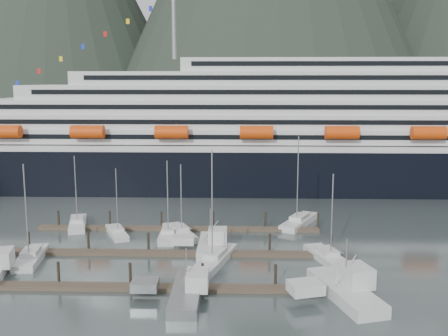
{
  "coord_description": "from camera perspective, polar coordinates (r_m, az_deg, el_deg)",
  "views": [
    {
      "loc": [
        5.54,
        -70.43,
        25.16
      ],
      "look_at": [
        2.7,
        22.0,
        9.81
      ],
      "focal_mm": 42.0,
      "sensor_mm": 36.0,
      "label": 1
    }
  ],
  "objects": [
    {
      "name": "ground",
      "position": [
        75.0,
        -2.62,
        -10.19
      ],
      "size": [
        1600.0,
        1600.0,
        0.0
      ],
      "primitive_type": "plane",
      "color": "#455251",
      "rests_on": "ground"
    },
    {
      "name": "cruise_ship",
      "position": [
        128.42,
        12.76,
        3.33
      ],
      "size": [
        210.0,
        30.4,
        50.3
      ],
      "color": "black",
      "rests_on": "ground"
    },
    {
      "name": "dock_near",
      "position": [
        66.23,
        -7.65,
        -12.71
      ],
      "size": [
        48.18,
        2.28,
        3.2
      ],
      "color": "#4F3F32",
      "rests_on": "ground"
    },
    {
      "name": "dock_mid",
      "position": [
        78.28,
        -6.1,
        -9.14
      ],
      "size": [
        48.18,
        2.28,
        3.2
      ],
      "color": "#4F3F32",
      "rests_on": "ground"
    },
    {
      "name": "dock_far",
      "position": [
        90.59,
        -4.98,
        -6.54
      ],
      "size": [
        48.18,
        2.28,
        3.2
      ],
      "color": "#4F3F32",
      "rests_on": "ground"
    },
    {
      "name": "sailboat_a",
      "position": [
        79.89,
        -20.26,
        -9.2
      ],
      "size": [
        4.29,
        10.39,
        14.63
      ],
      "rotation": [
        0.0,
        0.0,
        1.71
      ],
      "color": "silver",
      "rests_on": "ground"
    },
    {
      "name": "sailboat_b",
      "position": [
        86.66,
        -6.0,
        -7.22
      ],
      "size": [
        2.98,
        10.6,
        13.29
      ],
      "rotation": [
        0.0,
        0.0,
        1.59
      ],
      "color": "silver",
      "rests_on": "ground"
    },
    {
      "name": "sailboat_c",
      "position": [
        88.93,
        -11.58,
        -6.94
      ],
      "size": [
        5.65,
        8.79,
        11.72
      ],
      "rotation": [
        0.0,
        0.0,
        1.99
      ],
      "color": "silver",
      "rests_on": "ground"
    },
    {
      "name": "sailboat_d",
      "position": [
        74.54,
        -0.98,
        -9.94
      ],
      "size": [
        6.19,
        12.68,
        16.66
      ],
      "rotation": [
        0.0,
        0.0,
        1.29
      ],
      "color": "silver",
      "rests_on": "ground"
    },
    {
      "name": "sailboat_e",
      "position": [
        95.76,
        -15.64,
        -5.91
      ],
      "size": [
        5.29,
        10.77,
        13.14
      ],
      "rotation": [
        0.0,
        0.0,
        1.83
      ],
      "color": "silver",
      "rests_on": "ground"
    },
    {
      "name": "sailboat_f",
      "position": [
        86.94,
        -4.85,
        -7.14
      ],
      "size": [
        6.95,
        10.51,
        12.66
      ],
      "rotation": [
        0.0,
        0.0,
        2.0
      ],
      "color": "silver",
      "rests_on": "ground"
    },
    {
      "name": "sailboat_g",
      "position": [
        94.34,
        8.18,
        -5.86
      ],
      "size": [
        8.12,
        12.08,
        16.45
      ],
      "rotation": [
        0.0,
        0.0,
        1.1
      ],
      "color": "silver",
      "rests_on": "ground"
    },
    {
      "name": "sailboat_h",
      "position": [
        76.77,
        11.16,
        -9.55
      ],
      "size": [
        5.75,
        10.37,
        13.22
      ],
      "rotation": [
        0.0,
        0.0,
        1.88
      ],
      "color": "silver",
      "rests_on": "ground"
    },
    {
      "name": "trawler_c",
      "position": [
        63.49,
        -4.23,
        -13.11
      ],
      "size": [
        9.09,
        12.94,
        6.56
      ],
      "rotation": [
        0.0,
        0.0,
        1.58
      ],
      "color": "gray",
      "rests_on": "ground"
    },
    {
      "name": "trawler_d",
      "position": [
        64.69,
        12.92,
        -12.78
      ],
      "size": [
        10.84,
        13.84,
        7.94
      ],
      "rotation": [
        0.0,
        0.0,
        1.86
      ],
      "color": "silver",
      "rests_on": "ground"
    },
    {
      "name": "trawler_e",
      "position": [
        79.64,
        -1.57,
        -8.32
      ],
      "size": [
        8.29,
        10.88,
        7.05
      ],
      "rotation": [
        0.0,
        0.0,
        1.58
      ],
      "color": "silver",
      "rests_on": "ground"
    }
  ]
}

